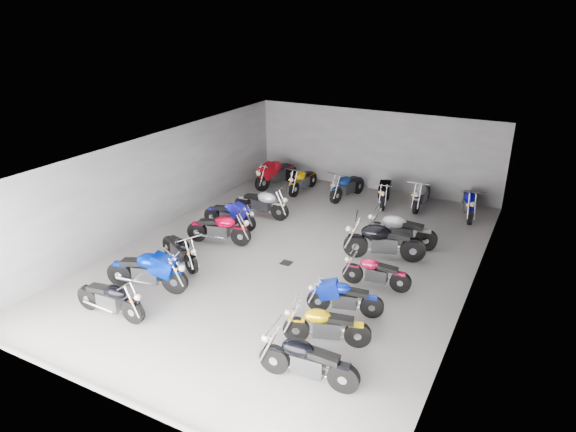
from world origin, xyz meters
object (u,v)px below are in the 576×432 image
at_px(motorcycle_right_d, 376,272).
at_px(motorcycle_back_d, 386,191).
at_px(drain_grate, 286,263).
at_px(motorcycle_back_c, 347,186).
at_px(motorcycle_left_b, 148,271).
at_px(motorcycle_left_f, 262,203).
at_px(motorcycle_right_b, 326,325).
at_px(motorcycle_back_b, 303,180).
at_px(motorcycle_back_e, 422,194).
at_px(motorcycle_right_c, 344,297).
at_px(motorcycle_left_c, 180,250).
at_px(motorcycle_left_e, 230,215).
at_px(motorcycle_left_d, 219,229).
at_px(motorcycle_back_a, 276,173).
at_px(motorcycle_right_f, 400,230).
at_px(motorcycle_back_f, 469,203).
at_px(motorcycle_right_e, 383,241).
at_px(motorcycle_left_a, 110,298).

xyz_separation_m(motorcycle_right_d, motorcycle_back_d, (-1.72, 6.14, 0.07)).
height_order(drain_grate, motorcycle_back_c, motorcycle_back_c).
height_order(drain_grate, motorcycle_left_b, motorcycle_left_b).
xyz_separation_m(motorcycle_left_f, motorcycle_right_b, (5.01, -5.72, -0.04)).
distance_m(motorcycle_back_b, motorcycle_back_d, 3.36).
height_order(motorcycle_right_b, motorcycle_back_e, motorcycle_back_e).
xyz_separation_m(motorcycle_right_c, motorcycle_right_d, (0.25, 1.58, -0.01)).
height_order(motorcycle_left_b, motorcycle_back_e, motorcycle_left_b).
relative_size(drain_grate, motorcycle_left_c, 0.17).
distance_m(motorcycle_back_d, motorcycle_back_e, 1.33).
bearing_deg(motorcycle_back_b, motorcycle_left_b, 92.94).
bearing_deg(motorcycle_left_e, motorcycle_left_f, 160.50).
distance_m(motorcycle_back_c, motorcycle_back_e, 2.82).
bearing_deg(motorcycle_left_d, motorcycle_left_e, -175.94).
height_order(motorcycle_back_a, motorcycle_back_b, motorcycle_back_a).
bearing_deg(motorcycle_left_b, motorcycle_left_e, 171.28).
height_order(motorcycle_back_d, motorcycle_back_e, motorcycle_back_d).
relative_size(motorcycle_right_f, motorcycle_back_f, 1.04).
relative_size(drain_grate, motorcycle_back_c, 0.15).
distance_m(drain_grate, motorcycle_right_c, 3.03).
distance_m(motorcycle_left_f, motorcycle_back_b, 3.05).
height_order(motorcycle_back_c, motorcycle_back_e, motorcycle_back_c).
height_order(motorcycle_right_d, motorcycle_back_b, motorcycle_back_b).
relative_size(motorcycle_right_e, motorcycle_back_e, 1.09).
bearing_deg(motorcycle_right_e, motorcycle_left_c, 103.96).
xyz_separation_m(drain_grate, motorcycle_back_e, (2.31, 6.30, 0.50)).
bearing_deg(motorcycle_right_f, motorcycle_right_c, 173.00).
bearing_deg(motorcycle_left_f, motorcycle_back_d, 132.46).
bearing_deg(motorcycle_left_b, motorcycle_right_f, 124.79).
bearing_deg(motorcycle_left_e, motorcycle_back_c, 150.55).
distance_m(motorcycle_left_e, motorcycle_back_e, 7.14).
bearing_deg(motorcycle_right_f, motorcycle_right_b, 174.21).
relative_size(motorcycle_left_c, motorcycle_back_e, 0.88).
bearing_deg(motorcycle_left_b, motorcycle_left_c, 172.70).
height_order(motorcycle_left_c, motorcycle_back_e, motorcycle_back_e).
bearing_deg(motorcycle_left_d, motorcycle_back_e, 127.52).
distance_m(motorcycle_left_a, motorcycle_right_b, 5.18).
relative_size(motorcycle_right_b, motorcycle_back_f, 0.88).
bearing_deg(motorcycle_right_f, drain_grate, 130.51).
relative_size(motorcycle_left_a, motorcycle_right_d, 1.10).
bearing_deg(motorcycle_left_a, motorcycle_right_d, 128.01).
bearing_deg(motorcycle_left_a, motorcycle_back_a, -175.13).
xyz_separation_m(motorcycle_left_f, motorcycle_right_c, (4.91, -4.41, -0.06)).
height_order(motorcycle_left_d, motorcycle_back_c, motorcycle_back_c).
relative_size(motorcycle_left_e, motorcycle_back_e, 0.93).
xyz_separation_m(motorcycle_left_c, motorcycle_back_d, (3.67, 7.55, 0.04)).
bearing_deg(motorcycle_back_e, motorcycle_back_d, 10.57).
bearing_deg(motorcycle_left_c, motorcycle_left_e, -152.00).
xyz_separation_m(motorcycle_left_e, motorcycle_back_b, (0.53, 4.39, 0.01)).
distance_m(motorcycle_right_f, motorcycle_back_c, 4.41).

